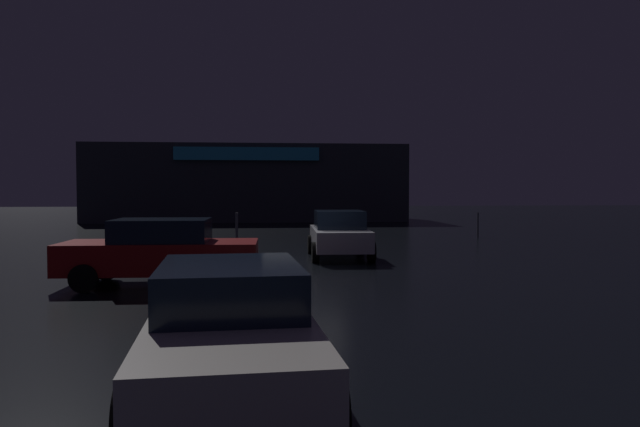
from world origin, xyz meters
The scene contains 7 objects.
ground_plane centered at (0.00, 0.00, 0.00)m, with size 120.00×120.00×0.00m, color black.
store_building centered at (-2.14, 26.20, 2.66)m, with size 21.89×7.83×5.31m.
car_near centered at (-1.65, -11.56, 0.76)m, with size 2.16×4.50×1.45m.
car_far centered at (1.30, 1.68, 0.79)m, with size 2.07×4.18×1.56m.
car_crossing centered at (-3.66, -3.61, 0.81)m, with size 4.60×2.16×1.57m.
bollard_kerb_a centered at (8.76, 9.09, 0.59)m, with size 0.08×0.08×1.18m, color #595B60.
bollard_kerb_b centered at (-2.37, 9.81, 0.59)m, with size 0.12×0.12×1.18m, color #595B60.
Camera 1 is at (-1.32, -18.32, 2.30)m, focal length 34.30 mm.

